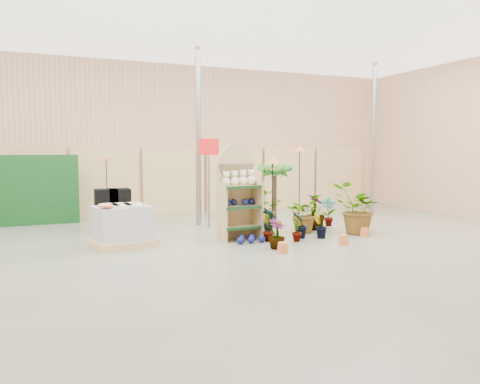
# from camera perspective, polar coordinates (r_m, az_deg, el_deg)

# --- Properties ---
(room) EXTENTS (15.20, 12.10, 4.70)m
(room) POSITION_cam_1_polar(r_m,az_deg,el_deg) (9.55, -0.27, 6.92)
(room) COLOR slate
(room) RESTS_ON ground
(display_shelf) EXTENTS (0.90, 0.61, 2.06)m
(display_shelf) POSITION_cam_1_polar(r_m,az_deg,el_deg) (10.08, -0.35, -0.43)
(display_shelf) COLOR tan
(display_shelf) RESTS_ON ground
(teddy_bears) EXTENTS (0.76, 0.20, 0.33)m
(teddy_bears) POSITION_cam_1_polar(r_m,az_deg,el_deg) (9.97, 0.01, 1.60)
(teddy_bears) COLOR #F5E8BB
(teddy_bears) RESTS_ON display_shelf
(gazing_balls_shelf) EXTENTS (0.76, 0.26, 0.14)m
(gazing_balls_shelf) POSITION_cam_1_polar(r_m,az_deg,el_deg) (9.98, -0.09, -1.23)
(gazing_balls_shelf) COLOR navy
(gazing_balls_shelf) RESTS_ON display_shelf
(gazing_balls_floor) EXTENTS (0.63, 0.39, 0.15)m
(gazing_balls_floor) POSITION_cam_1_polar(r_m,az_deg,el_deg) (9.75, 1.15, -5.75)
(gazing_balls_floor) COLOR navy
(gazing_balls_floor) RESTS_ON ground
(pallet_stack) EXTENTS (1.30, 1.15, 0.85)m
(pallet_stack) POSITION_cam_1_polar(r_m,az_deg,el_deg) (9.60, -14.19, -4.04)
(pallet_stack) COLOR tan
(pallet_stack) RESTS_ON ground
(charcoal_planters) EXTENTS (0.80, 0.50, 1.00)m
(charcoal_planters) POSITION_cam_1_polar(r_m,az_deg,el_deg) (11.55, -15.24, -2.10)
(charcoal_planters) COLOR black
(charcoal_planters) RESTS_ON ground
(trellis_stock) EXTENTS (2.00, 0.30, 1.80)m
(trellis_stock) POSITION_cam_1_polar(r_m,az_deg,el_deg) (13.13, -23.44, 0.25)
(trellis_stock) COLOR #0F4418
(trellis_stock) RESTS_ON ground
(offer_sign) EXTENTS (0.50, 0.08, 2.20)m
(offer_sign) POSITION_cam_1_polar(r_m,az_deg,el_deg) (11.52, -3.81, 3.38)
(offer_sign) COLOR gray
(offer_sign) RESTS_ON ground
(bird_table_front) EXTENTS (0.34, 0.34, 1.77)m
(bird_table_front) POSITION_cam_1_polar(r_m,az_deg,el_deg) (10.03, 4.00, 3.55)
(bird_table_front) COLOR black
(bird_table_front) RESTS_ON ground
(bird_table_right) EXTENTS (0.34, 0.34, 2.03)m
(bird_table_right) POSITION_cam_1_polar(r_m,az_deg,el_deg) (11.74, 7.30, 4.91)
(bird_table_right) COLOR black
(bird_table_right) RESTS_ON ground
(bird_table_back) EXTENTS (0.34, 0.34, 1.83)m
(bird_table_back) POSITION_cam_1_polar(r_m,az_deg,el_deg) (12.76, -16.01, 3.93)
(bird_table_back) COLOR black
(bird_table_back) RESTS_ON ground
(palm) EXTENTS (0.70, 0.70, 1.64)m
(palm) POSITION_cam_1_polar(r_m,az_deg,el_deg) (12.24, 4.28, 2.63)
(palm) COLOR #3B2B1C
(palm) RESTS_ON ground
(potted_plant_0) EXTENTS (0.31, 0.42, 0.73)m
(potted_plant_0) POSITION_cam_1_polar(r_m,az_deg,el_deg) (9.85, 3.53, -3.94)
(potted_plant_0) COLOR #267822
(potted_plant_0) RESTS_ON ground
(potted_plant_1) EXTENTS (0.39, 0.35, 0.60)m
(potted_plant_1) POSITION_cam_1_polar(r_m,az_deg,el_deg) (10.27, 7.31, -3.98)
(potted_plant_1) COLOR #267822
(potted_plant_1) RESTS_ON ground
(potted_plant_2) EXTENTS (1.06, 1.03, 0.90)m
(potted_plant_2) POSITION_cam_1_polar(r_m,az_deg,el_deg) (10.99, 7.75, -2.60)
(potted_plant_2) COLOR #267822
(potted_plant_2) RESTS_ON ground
(potted_plant_3) EXTENTS (0.53, 0.53, 0.86)m
(potted_plant_3) POSITION_cam_1_polar(r_m,az_deg,el_deg) (11.44, 9.17, -2.40)
(potted_plant_3) COLOR #267822
(potted_plant_3) RESTS_ON ground
(potted_plant_4) EXTENTS (0.46, 0.40, 0.73)m
(potted_plant_4) POSITION_cam_1_polar(r_m,az_deg,el_deg) (12.05, 10.70, -2.36)
(potted_plant_4) COLOR #267822
(potted_plant_4) RESTS_ON ground
(potted_plant_5) EXTENTS (0.34, 0.31, 0.52)m
(potted_plant_5) POSITION_cam_1_polar(r_m,az_deg,el_deg) (10.84, 3.30, -3.67)
(potted_plant_5) COLOR #267822
(potted_plant_5) RESTS_ON ground
(potted_plant_6) EXTENTS (0.93, 1.00, 0.90)m
(potted_plant_6) POSITION_cam_1_polar(r_m,az_deg,el_deg) (11.76, 2.93, -2.06)
(potted_plant_6) COLOR #267822
(potted_plant_6) RESTS_ON ground
(potted_plant_7) EXTENTS (0.40, 0.40, 0.57)m
(potted_plant_7) POSITION_cam_1_polar(r_m,az_deg,el_deg) (9.14, 4.49, -5.14)
(potted_plant_7) COLOR #267822
(potted_plant_7) RESTS_ON ground
(potted_plant_8) EXTENTS (0.30, 0.39, 0.66)m
(potted_plant_8) POSITION_cam_1_polar(r_m,az_deg,el_deg) (9.89, 6.99, -4.12)
(potted_plant_8) COLOR #267822
(potted_plant_8) RESTS_ON ground
(potted_plant_9) EXTENTS (0.33, 0.28, 0.56)m
(potted_plant_9) POSITION_cam_1_polar(r_m,az_deg,el_deg) (10.33, 9.73, -4.06)
(potted_plant_9) COLOR #267822
(potted_plant_9) RESTS_ON ground
(potted_plant_10) EXTENTS (1.10, 0.97, 1.17)m
(potted_plant_10) POSITION_cam_1_polar(r_m,az_deg,el_deg) (10.97, 14.03, -2.00)
(potted_plant_10) COLOR #267822
(potted_plant_10) RESTS_ON ground
(potted_plant_11) EXTENTS (0.43, 0.43, 0.72)m
(potted_plant_11) POSITION_cam_1_polar(r_m,az_deg,el_deg) (11.69, 1.55, -2.52)
(potted_plant_11) COLOR #267822
(potted_plant_11) RESTS_ON ground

